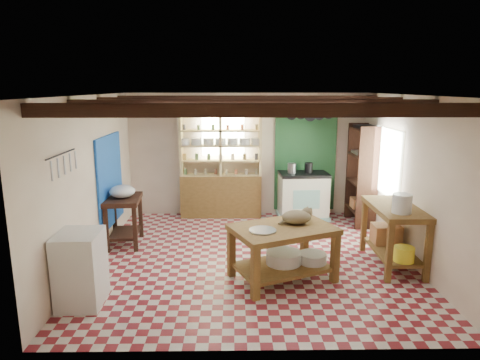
{
  "coord_description": "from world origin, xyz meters",
  "views": [
    {
      "loc": [
        -0.28,
        -6.52,
        2.73
      ],
      "look_at": [
        -0.18,
        0.3,
        1.23
      ],
      "focal_mm": 32.0,
      "sensor_mm": 36.0,
      "label": 1
    }
  ],
  "objects_px": {
    "cat": "(297,217)",
    "right_counter": "(393,236)",
    "stove": "(303,195)",
    "white_cabinet": "(81,269)",
    "work_table": "(282,253)",
    "prep_table": "(124,221)"
  },
  "relations": [
    {
      "from": "stove",
      "to": "white_cabinet",
      "type": "distance_m",
      "value": 4.95
    },
    {
      "from": "work_table",
      "to": "right_counter",
      "type": "distance_m",
      "value": 1.83
    },
    {
      "from": "prep_table",
      "to": "right_counter",
      "type": "distance_m",
      "value": 4.49
    },
    {
      "from": "stove",
      "to": "cat",
      "type": "distance_m",
      "value": 2.87
    },
    {
      "from": "work_table",
      "to": "stove",
      "type": "height_order",
      "value": "stove"
    },
    {
      "from": "white_cabinet",
      "to": "right_counter",
      "type": "xyz_separation_m",
      "value": [
        4.4,
        1.15,
        0.0
      ]
    },
    {
      "from": "work_table",
      "to": "cat",
      "type": "xyz_separation_m",
      "value": [
        0.21,
        0.15,
        0.49
      ]
    },
    {
      "from": "work_table",
      "to": "white_cabinet",
      "type": "distance_m",
      "value": 2.72
    },
    {
      "from": "stove",
      "to": "cat",
      "type": "bearing_deg",
      "value": -104.49
    },
    {
      "from": "work_table",
      "to": "cat",
      "type": "distance_m",
      "value": 0.55
    },
    {
      "from": "stove",
      "to": "prep_table",
      "type": "bearing_deg",
      "value": -159.47
    },
    {
      "from": "work_table",
      "to": "cat",
      "type": "relative_size",
      "value": 3.28
    },
    {
      "from": "stove",
      "to": "prep_table",
      "type": "distance_m",
      "value": 3.69
    },
    {
      "from": "prep_table",
      "to": "work_table",
      "type": "bearing_deg",
      "value": -33.6
    },
    {
      "from": "work_table",
      "to": "right_counter",
      "type": "bearing_deg",
      "value": -8.52
    },
    {
      "from": "cat",
      "to": "right_counter",
      "type": "bearing_deg",
      "value": -21.64
    },
    {
      "from": "prep_table",
      "to": "white_cabinet",
      "type": "relative_size",
      "value": 0.9
    },
    {
      "from": "prep_table",
      "to": "cat",
      "type": "height_order",
      "value": "cat"
    },
    {
      "from": "right_counter",
      "to": "prep_table",
      "type": "bearing_deg",
      "value": 167.69
    },
    {
      "from": "work_table",
      "to": "prep_table",
      "type": "height_order",
      "value": "prep_table"
    },
    {
      "from": "stove",
      "to": "right_counter",
      "type": "distance_m",
      "value": 2.66
    },
    {
      "from": "work_table",
      "to": "cat",
      "type": "height_order",
      "value": "cat"
    }
  ]
}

